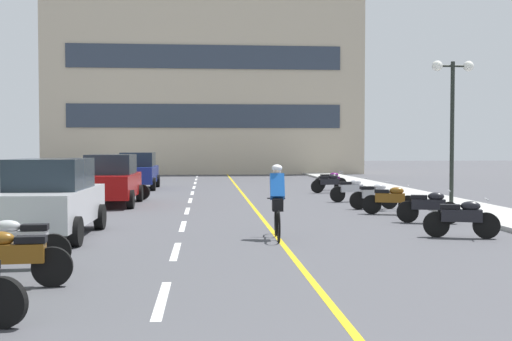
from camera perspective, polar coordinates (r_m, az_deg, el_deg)
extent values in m
plane|color=#47474C|center=(23.73, -1.20, -2.91)|extent=(140.00, 140.00, 0.00)
cube|color=#A8A8A3|center=(27.30, -16.87, -2.22)|extent=(2.40, 72.00, 0.12)
cube|color=#A8A8A3|center=(28.03, 13.29, -2.07)|extent=(2.40, 72.00, 0.12)
cube|color=silver|center=(8.87, -8.53, -11.48)|extent=(0.14, 2.20, 0.01)
cube|color=silver|center=(12.78, -7.29, -7.27)|extent=(0.14, 2.20, 0.01)
cube|color=silver|center=(16.74, -6.65, -5.03)|extent=(0.14, 2.20, 0.01)
cube|color=silver|center=(20.71, -6.25, -3.65)|extent=(0.14, 2.20, 0.01)
cube|color=silver|center=(24.69, -5.98, -2.72)|extent=(0.14, 2.20, 0.01)
cube|color=silver|center=(28.68, -5.79, -2.04)|extent=(0.14, 2.20, 0.01)
cube|color=silver|center=(32.67, -5.64, -1.53)|extent=(0.14, 2.20, 0.01)
cube|color=silver|center=(36.66, -5.53, -1.13)|extent=(0.14, 2.20, 0.01)
cube|color=silver|center=(40.65, -5.44, -0.81)|extent=(0.14, 2.20, 0.01)
cube|color=silver|center=(44.65, -5.36, -0.55)|extent=(0.14, 2.20, 0.01)
cube|color=silver|center=(48.64, -5.30, -0.33)|extent=(0.14, 2.20, 0.01)
cube|color=gold|center=(26.73, -1.05, -2.34)|extent=(0.12, 66.00, 0.01)
cube|color=#BCAD93|center=(50.88, -4.63, 8.10)|extent=(24.45, 6.02, 14.77)
cube|color=#2D3847|center=(47.60, -4.62, 4.95)|extent=(20.54, 0.10, 1.77)
cube|color=#2D3847|center=(48.03, -4.64, 10.23)|extent=(20.54, 0.10, 1.77)
cylinder|color=black|center=(22.64, 17.34, 3.25)|extent=(0.14, 0.14, 4.89)
cylinder|color=black|center=(22.80, 17.41, 9.02)|extent=(1.10, 0.08, 0.08)
sphere|color=white|center=(22.60, 16.10, 9.10)|extent=(0.36, 0.36, 0.36)
sphere|color=white|center=(23.01, 18.70, 8.95)|extent=(0.36, 0.36, 0.36)
cylinder|color=black|center=(16.86, -19.66, -4.01)|extent=(0.23, 0.64, 0.64)
cylinder|color=black|center=(16.47, -13.95, -4.09)|extent=(0.23, 0.64, 0.64)
cylinder|color=black|center=(13.74, -16.03, -5.33)|extent=(0.23, 0.64, 0.64)
cube|color=#B7B7BC|center=(15.25, -18.05, -3.11)|extent=(1.76, 4.23, 0.80)
cube|color=#1E2833|center=(15.20, -18.08, -0.30)|extent=(1.59, 2.22, 0.70)
cylinder|color=black|center=(24.73, -14.42, -2.03)|extent=(0.22, 0.64, 0.64)
cylinder|color=black|center=(24.49, -10.50, -2.04)|extent=(0.22, 0.64, 0.64)
cylinder|color=black|center=(21.99, -15.71, -2.55)|extent=(0.22, 0.64, 0.64)
cylinder|color=black|center=(21.72, -11.30, -2.57)|extent=(0.22, 0.64, 0.64)
cube|color=maroon|center=(23.19, -12.97, -1.30)|extent=(1.72, 4.21, 0.80)
cube|color=#1E2833|center=(23.16, -12.99, 0.55)|extent=(1.57, 2.21, 0.70)
cylinder|color=black|center=(33.39, -11.82, -0.94)|extent=(0.22, 0.64, 0.64)
cylinder|color=black|center=(33.22, -8.91, -0.94)|extent=(0.22, 0.64, 0.64)
cylinder|color=black|center=(30.62, -12.48, -1.22)|extent=(0.22, 0.64, 0.64)
cylinder|color=black|center=(30.44, -9.30, -1.22)|extent=(0.22, 0.64, 0.64)
cube|color=navy|center=(31.89, -10.63, -0.36)|extent=(1.70, 4.20, 0.80)
cube|color=#1E2833|center=(31.86, -10.64, 0.99)|extent=(1.56, 2.20, 0.70)
cylinder|color=black|center=(7.93, -22.01, -11.04)|extent=(0.61, 0.23, 0.60)
cylinder|color=black|center=(9.96, -17.98, -8.31)|extent=(0.61, 0.15, 0.60)
cube|color=brown|center=(10.02, -21.13, -7.01)|extent=(0.92, 0.35, 0.28)
cube|color=black|center=(9.94, -19.72, -5.89)|extent=(0.46, 0.27, 0.10)
cylinder|color=black|center=(11.42, -17.89, -6.97)|extent=(0.61, 0.14, 0.60)
cube|color=#B2B2B7|center=(11.49, -20.62, -5.84)|extent=(0.92, 0.34, 0.28)
ellipsoid|color=#B2B2B7|center=(11.51, -21.61, -4.74)|extent=(0.45, 0.27, 0.22)
cube|color=black|center=(11.41, -19.40, -4.86)|extent=(0.45, 0.27, 0.10)
cylinder|color=black|center=(15.28, 20.15, -4.71)|extent=(0.60, 0.27, 0.60)
cylinder|color=black|center=(15.17, 16.02, -4.71)|extent=(0.60, 0.27, 0.60)
cube|color=black|center=(15.19, 18.10, -3.89)|extent=(0.94, 0.53, 0.28)
ellipsoid|color=black|center=(15.19, 18.87, -3.07)|extent=(0.49, 0.36, 0.22)
cube|color=black|center=(15.15, 17.17, -3.14)|extent=(0.49, 0.36, 0.10)
cylinder|color=silver|center=(15.22, 20.18, -2.47)|extent=(0.20, 0.58, 0.03)
cylinder|color=black|center=(17.92, 17.10, -3.68)|extent=(0.60, 0.28, 0.60)
cylinder|color=black|center=(17.88, 13.57, -3.66)|extent=(0.60, 0.28, 0.60)
cube|color=black|center=(17.87, 15.35, -2.97)|extent=(0.94, 0.54, 0.28)
ellipsoid|color=black|center=(17.86, 16.00, -2.27)|extent=(0.49, 0.36, 0.22)
cube|color=black|center=(17.84, 14.55, -2.33)|extent=(0.49, 0.36, 0.10)
cylinder|color=silver|center=(17.87, 17.12, -1.77)|extent=(0.21, 0.58, 0.03)
cylinder|color=black|center=(19.94, 13.62, -3.07)|extent=(0.60, 0.26, 0.60)
cylinder|color=black|center=(19.92, 10.45, -3.05)|extent=(0.60, 0.26, 0.60)
cube|color=brown|center=(19.90, 12.04, -2.43)|extent=(0.94, 0.51, 0.28)
ellipsoid|color=brown|center=(19.89, 12.62, -1.80)|extent=(0.49, 0.35, 0.22)
cube|color=black|center=(19.89, 11.32, -1.85)|extent=(0.49, 0.35, 0.10)
cylinder|color=silver|center=(19.89, 13.63, -1.35)|extent=(0.19, 0.59, 0.03)
cylinder|color=black|center=(21.73, 11.98, -2.63)|extent=(0.61, 0.17, 0.60)
cylinder|color=black|center=(21.32, 9.26, -2.70)|extent=(0.61, 0.17, 0.60)
cube|color=#B2B2B7|center=(21.50, 10.64, -2.08)|extent=(0.93, 0.38, 0.28)
ellipsoid|color=#B2B2B7|center=(21.56, 11.13, -1.49)|extent=(0.46, 0.29, 0.22)
cube|color=black|center=(21.40, 10.02, -1.56)|extent=(0.46, 0.29, 0.10)
cylinder|color=silver|center=(21.69, 11.99, -1.05)|extent=(0.10, 0.60, 0.03)
cylinder|color=black|center=(24.47, 9.75, -2.08)|extent=(0.61, 0.23, 0.60)
cylinder|color=black|center=(24.00, 7.41, -2.15)|extent=(0.61, 0.23, 0.60)
cube|color=#B2B2B7|center=(24.21, 8.59, -1.60)|extent=(0.94, 0.47, 0.28)
ellipsoid|color=#B2B2B7|center=(24.29, 9.02, -1.07)|extent=(0.48, 0.33, 0.22)
cube|color=black|center=(24.09, 8.06, -1.14)|extent=(0.48, 0.33, 0.10)
cylinder|color=silver|center=(24.43, 9.76, -0.68)|extent=(0.16, 0.59, 0.03)
cylinder|color=black|center=(25.79, -12.50, -1.89)|extent=(0.60, 0.27, 0.60)
cylinder|color=black|center=(25.35, -10.24, -1.94)|extent=(0.60, 0.27, 0.60)
cube|color=brown|center=(25.55, -11.39, -1.42)|extent=(0.94, 0.53, 0.28)
ellipsoid|color=brown|center=(25.62, -11.80, -0.92)|extent=(0.49, 0.36, 0.22)
cube|color=black|center=(25.44, -10.87, -0.98)|extent=(0.49, 0.36, 0.10)
cylinder|color=silver|center=(25.76, -12.51, -0.56)|extent=(0.20, 0.58, 0.03)
cylinder|color=black|center=(28.98, 7.68, -1.42)|extent=(0.61, 0.16, 0.60)
cylinder|color=black|center=(28.65, 5.59, -1.45)|extent=(0.61, 0.16, 0.60)
cube|color=black|center=(28.80, 6.64, -1.00)|extent=(0.92, 0.37, 0.28)
ellipsoid|color=black|center=(28.85, 7.03, -0.56)|extent=(0.46, 0.28, 0.22)
cube|color=black|center=(28.72, 6.17, -0.61)|extent=(0.46, 0.28, 0.10)
cylinder|color=silver|center=(28.95, 7.69, -0.23)|extent=(0.09, 0.60, 0.03)
cylinder|color=black|center=(30.90, 7.69, -1.20)|extent=(0.61, 0.20, 0.60)
cylinder|color=black|center=(30.50, 5.77, -1.23)|extent=(0.61, 0.20, 0.60)
cube|color=#590C59|center=(30.68, 6.74, -0.81)|extent=(0.93, 0.43, 0.28)
ellipsoid|color=#590C59|center=(30.75, 7.09, -0.39)|extent=(0.47, 0.31, 0.22)
cube|color=black|center=(30.59, 6.30, -0.44)|extent=(0.47, 0.31, 0.10)
cylinder|color=silver|center=(30.87, 7.69, -0.09)|extent=(0.13, 0.60, 0.03)
torus|color=black|center=(14.87, 1.82, -4.61)|extent=(0.08, 0.72, 0.72)
torus|color=black|center=(13.83, 2.07, -5.12)|extent=(0.08, 0.72, 0.72)
cylinder|color=black|center=(14.29, 1.95, -3.68)|extent=(0.09, 0.95, 0.04)
cube|color=black|center=(14.12, 1.99, -2.85)|extent=(0.11, 0.21, 0.06)
cylinder|color=black|center=(14.72, 1.84, -2.53)|extent=(0.42, 0.05, 0.03)
cube|color=black|center=(14.18, 1.97, -3.11)|extent=(0.26, 0.37, 0.28)
cube|color=blue|center=(14.30, 1.94, -1.46)|extent=(0.34, 0.47, 0.61)
sphere|color=beige|center=(14.41, 1.91, -0.04)|extent=(0.20, 0.20, 0.20)
ellipsoid|color=white|center=(14.41, 1.91, 0.24)|extent=(0.24, 0.26, 0.16)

